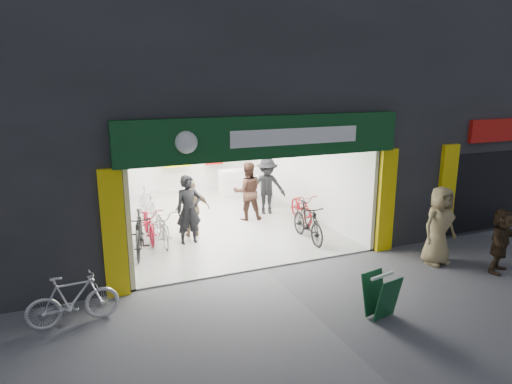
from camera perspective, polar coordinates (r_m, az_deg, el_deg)
ground at (r=10.61m, az=1.15°, el=-9.61°), size 60.00×60.00×0.00m
building at (r=14.70m, az=-3.51°, el=14.24°), size 17.00×10.27×8.00m
bike_left_front at (r=12.33m, az=-11.62°, el=-4.05°), size 0.72×1.88×0.98m
bike_left_midfront at (r=11.60m, az=-14.40°, el=-5.06°), size 0.87×1.88×1.09m
bike_left_midback at (r=12.65m, az=-13.25°, el=-3.75°), size 0.69×1.82×0.95m
bike_left_back at (r=14.43m, az=-13.36°, el=-1.43°), size 0.69×1.72×1.00m
bike_right_front at (r=12.24m, az=6.50°, el=-3.78°), size 0.59×1.78×1.06m
bike_right_mid at (r=13.97m, az=5.73°, el=-1.86°), size 0.80×1.76×0.89m
bike_right_back at (r=15.81m, az=0.63°, el=0.24°), size 0.71×1.67×0.97m
parked_bike at (r=8.84m, az=-21.93°, el=-12.37°), size 1.60×0.54×0.95m
customer_a at (r=11.95m, az=-8.41°, el=-2.28°), size 0.70×0.49×1.86m
customer_b at (r=13.85m, az=-1.07°, el=0.05°), size 0.99×0.84×1.82m
customer_c at (r=14.45m, az=1.39°, el=0.65°), size 1.29×0.90×1.82m
customer_d at (r=12.50m, az=-7.94°, el=-2.12°), size 0.96×0.45×1.61m
pedestrian_near at (r=11.42m, az=21.93°, el=-3.93°), size 0.95×0.66×1.86m
pedestrian_far at (r=11.58m, az=28.25°, el=-5.37°), size 1.42×1.00×1.48m
sandwich_board at (r=8.76m, az=15.33°, el=-12.28°), size 0.61×0.62×0.80m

